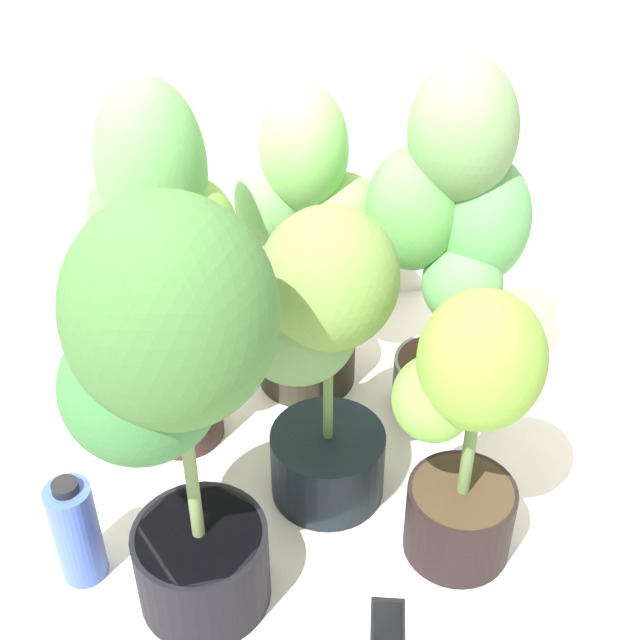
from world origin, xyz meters
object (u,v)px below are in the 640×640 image
(potted_plant_back_right, at_px, (452,226))
(potted_plant_back_center, at_px, (307,243))
(potted_plant_front_right, at_px, (467,423))
(potted_plant_back_left, at_px, (164,250))
(potted_plant_front_left, at_px, (170,385))
(potted_plant_center, at_px, (319,345))
(cell_phone, at_px, (388,628))
(nutrient_bottle, at_px, (76,531))

(potted_plant_back_right, xyz_separation_m, potted_plant_back_center, (-0.30, 0.18, -0.12))
(potted_plant_back_right, height_order, potted_plant_back_center, potted_plant_back_right)
(potted_plant_front_right, relative_size, potted_plant_back_center, 0.81)
(potted_plant_back_left, bearing_deg, potted_plant_front_left, -92.23)
(potted_plant_center, bearing_deg, cell_phone, -81.80)
(potted_plant_back_left, distance_m, potted_plant_front_left, 0.48)
(potted_plant_center, xyz_separation_m, cell_phone, (0.06, -0.40, -0.43))
(potted_plant_center, relative_size, cell_phone, 4.77)
(potted_plant_front_left, distance_m, nutrient_bottle, 0.52)
(cell_phone, xyz_separation_m, nutrient_bottle, (-0.60, 0.27, 0.13))
(potted_plant_back_center, bearing_deg, potted_plant_front_right, -72.50)
(cell_phone, relative_size, nutrient_bottle, 0.58)
(potted_plant_back_left, height_order, potted_plant_front_left, potted_plant_front_left)
(potted_plant_back_center, bearing_deg, potted_plant_back_right, -31.73)
(potted_plant_back_center, relative_size, nutrient_bottle, 3.05)
(cell_phone, bearing_deg, potted_plant_back_right, -99.68)
(potted_plant_center, distance_m, nutrient_bottle, 0.63)
(potted_plant_front_left, bearing_deg, potted_plant_front_right, 1.07)
(nutrient_bottle, bearing_deg, potted_plant_back_right, 21.00)
(potted_plant_front_left, height_order, cell_phone, potted_plant_front_left)
(potted_plant_center, bearing_deg, potted_plant_back_left, 139.98)
(potted_plant_center, relative_size, potted_plant_back_right, 0.80)
(potted_plant_front_right, distance_m, potted_plant_front_left, 0.60)
(potted_plant_front_left, distance_m, potted_plant_back_right, 0.80)
(potted_plant_back_right, relative_size, nutrient_bottle, 3.43)
(cell_phone, bearing_deg, potted_plant_center, -65.98)
(potted_plant_front_right, distance_m, cell_phone, 0.45)
(nutrient_bottle, bearing_deg, potted_plant_center, 13.33)
(potted_plant_back_left, distance_m, cell_phone, 0.91)
(potted_plant_back_center, relative_size, cell_phone, 5.29)
(potted_plant_center, distance_m, cell_phone, 0.59)
(potted_plant_back_left, height_order, cell_phone, potted_plant_back_left)
(potted_plant_back_right, distance_m, nutrient_bottle, 1.04)
(potted_plant_front_right, bearing_deg, potted_plant_center, 137.91)
(potted_plant_center, xyz_separation_m, potted_plant_back_left, (-0.29, 0.24, 0.12))
(potted_plant_center, bearing_deg, potted_plant_back_center, 82.57)
(potted_plant_front_right, xyz_separation_m, potted_plant_back_left, (-0.54, 0.47, 0.18))
(potted_plant_front_left, relative_size, nutrient_bottle, 3.45)
(potted_plant_front_right, height_order, potted_plant_back_right, potted_plant_back_right)
(potted_plant_back_left, relative_size, potted_plant_front_left, 1.00)
(potted_plant_front_right, distance_m, nutrient_bottle, 0.83)
(potted_plant_center, bearing_deg, nutrient_bottle, -166.67)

